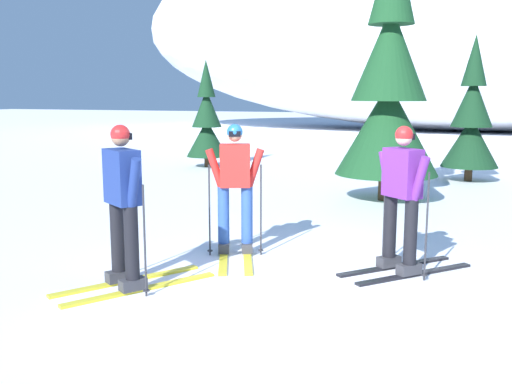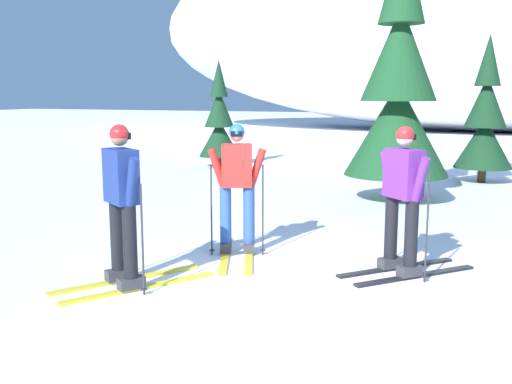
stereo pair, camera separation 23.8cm
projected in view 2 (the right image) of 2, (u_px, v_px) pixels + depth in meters
name	position (u px, v px, depth m)	size (l,w,h in m)	color
ground_plane	(306.00, 288.00, 6.35)	(120.00, 120.00, 0.00)	white
skier_purple_jacket	(403.00, 197.00, 6.69)	(1.46, 1.54, 1.73)	black
skier_red_jacket	(237.00, 188.00, 7.56)	(1.05, 1.77, 1.71)	gold
skier_navy_jacket	(123.00, 203.00, 6.24)	(1.34, 1.74, 1.77)	gold
pine_tree_far_left	(219.00, 122.00, 16.73)	(1.18, 1.18, 3.05)	#47301E
pine_tree_center_left	(398.00, 90.00, 11.15)	(2.00, 2.00, 5.17)	#47301E
pine_tree_center	(485.00, 121.00, 13.72)	(1.34, 1.34, 3.47)	#47301E
snow_ridge_background	(510.00, 19.00, 31.80)	(41.57, 17.69, 12.29)	white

